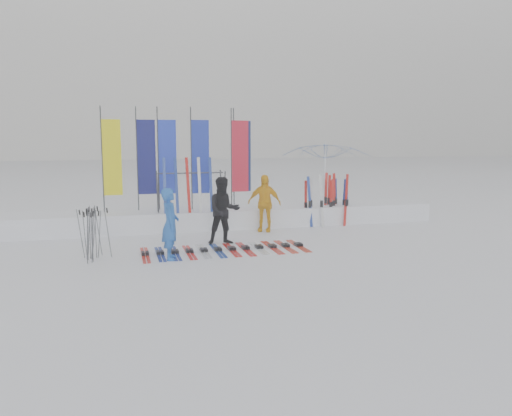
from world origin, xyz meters
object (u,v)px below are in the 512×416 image
object	(u,v)px
person_yellow	(264,203)
ski_rack	(191,186)
person_black	(224,211)
person_blue	(170,224)
tent_canopy	(325,181)
ski_row	(224,249)

from	to	relation	value
person_yellow	ski_rack	distance (m)	2.31
person_black	person_yellow	distance (m)	2.18
person_blue	person_yellow	size ratio (longest dim) A/B	0.97
person_yellow	ski_rack	bearing A→B (deg)	-171.12
person_yellow	tent_canopy	xyz separation A→B (m)	(2.59, 1.40, 0.52)
person_blue	ski_row	distance (m)	1.71
person_blue	person_yellow	bearing A→B (deg)	-39.91
ski_row	tent_canopy	bearing A→B (deg)	40.62
ski_row	ski_rack	distance (m)	3.34
person_black	ski_rack	bearing A→B (deg)	104.68
tent_canopy	ski_rack	world-z (taller)	tent_canopy
person_blue	person_black	world-z (taller)	person_black
person_black	tent_canopy	distance (m)	5.10
person_yellow	ski_row	bearing A→B (deg)	-99.48
person_blue	ski_rack	world-z (taller)	ski_rack
person_black	ski_rack	size ratio (longest dim) A/B	0.89
person_black	tent_canopy	size ratio (longest dim) A/B	0.59
tent_canopy	ski_rack	size ratio (longest dim) A/B	1.51
person_yellow	ski_row	xyz separation A→B (m)	(-1.74, -2.32, -0.84)
person_black	ski_row	xyz separation A→B (m)	(-0.16, -0.81, -0.87)
person_black	person_yellow	world-z (taller)	person_black
person_yellow	tent_canopy	bearing A→B (deg)	55.64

